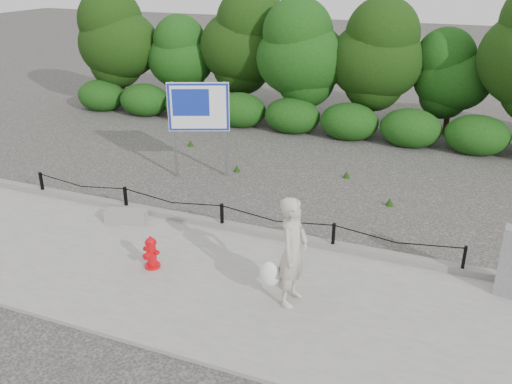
{
  "coord_description": "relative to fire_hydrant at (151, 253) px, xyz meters",
  "views": [
    {
      "loc": [
        4.69,
        -9.59,
        5.58
      ],
      "look_at": [
        0.72,
        0.2,
        1.0
      ],
      "focal_mm": 38.0,
      "sensor_mm": 36.0,
      "label": 1
    }
  ],
  "objects": [
    {
      "name": "sidewalk",
      "position": [
        0.56,
        -0.03,
        -0.35
      ],
      "size": [
        14.0,
        4.0,
        0.08
      ],
      "primitive_type": "cube",
      "color": "gray",
      "rests_on": "ground"
    },
    {
      "name": "fire_hydrant",
      "position": [
        0.0,
        0.0,
        0.0
      ],
      "size": [
        0.35,
        0.37,
        0.66
      ],
      "rotation": [
        0.0,
        0.0,
        -0.16
      ],
      "color": "red",
      "rests_on": "sidewalk"
    },
    {
      "name": "ground",
      "position": [
        0.56,
        1.97,
        -0.39
      ],
      "size": [
        90.0,
        90.0,
        0.0
      ],
      "primitive_type": "plane",
      "color": "#2D2B28",
      "rests_on": "ground"
    },
    {
      "name": "curb",
      "position": [
        0.56,
        2.02,
        -0.24
      ],
      "size": [
        14.0,
        0.22,
        0.14
      ],
      "primitive_type": "cube",
      "color": "slate",
      "rests_on": "sidewalk"
    },
    {
      "name": "pedestrian",
      "position": [
        2.83,
        -0.07,
        0.64
      ],
      "size": [
        0.79,
        0.75,
        1.96
      ],
      "rotation": [
        0.0,
        0.0,
        1.49
      ],
      "color": "#B8AE9E",
      "rests_on": "sidewalk"
    },
    {
      "name": "chain_barrier",
      "position": [
        0.56,
        1.97,
        0.06
      ],
      "size": [
        10.06,
        0.06,
        0.6
      ],
      "color": "black",
      "rests_on": "sidewalk"
    },
    {
      "name": "concrete_block",
      "position": [
        -1.59,
        1.46,
        -0.17
      ],
      "size": [
        0.97,
        0.56,
        0.29
      ],
      "primitive_type": "cube",
      "rotation": [
        0.0,
        0.0,
        0.28
      ],
      "color": "gray",
      "rests_on": "sidewalk"
    },
    {
      "name": "advertising_sign",
      "position": [
        -1.42,
        4.78,
        1.45
      ],
      "size": [
        1.53,
        0.7,
        2.61
      ],
      "rotation": [
        0.0,
        0.0,
        0.39
      ],
      "color": "slate",
      "rests_on": "ground"
    },
    {
      "name": "treeline",
      "position": [
        0.91,
        10.86,
        2.25
      ],
      "size": [
        20.36,
        3.92,
        5.15
      ],
      "color": "black",
      "rests_on": "ground"
    }
  ]
}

